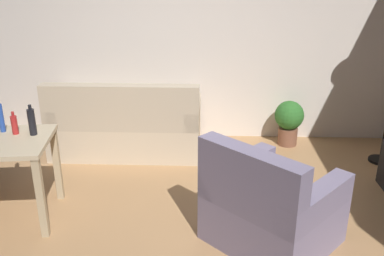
% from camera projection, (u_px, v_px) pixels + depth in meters
% --- Properties ---
extents(ground_plane, '(5.20, 4.40, 0.02)m').
position_uv_depth(ground_plane, '(178.00, 230.00, 3.68)').
color(ground_plane, tan).
extents(wall_rear, '(5.20, 0.10, 2.70)m').
position_uv_depth(wall_rear, '(189.00, 32.00, 5.23)').
color(wall_rear, silver).
rests_on(wall_rear, ground_plane).
extents(couch, '(1.74, 0.84, 0.92)m').
position_uv_depth(couch, '(127.00, 128.00, 5.07)').
color(couch, beige).
rests_on(couch, ground_plane).
extents(potted_plant, '(0.36, 0.36, 0.57)m').
position_uv_depth(potted_plant, '(289.00, 120.00, 5.28)').
color(potted_plant, brown).
rests_on(potted_plant, ground_plane).
extents(armchair, '(1.23, 1.23, 0.92)m').
position_uv_depth(armchair, '(269.00, 209.00, 3.40)').
color(armchair, gray).
rests_on(armchair, ground_plane).
extents(bottle_blue, '(0.05, 0.05, 0.29)m').
position_uv_depth(bottle_blue, '(1.00, 118.00, 3.71)').
color(bottle_blue, '#2347A3').
rests_on(bottle_blue, desk).
extents(bottle_red, '(0.05, 0.05, 0.20)m').
position_uv_depth(bottle_red, '(14.00, 124.00, 3.68)').
color(bottle_red, '#AD2323').
rests_on(bottle_red, desk).
extents(bottle_dark, '(0.06, 0.06, 0.27)m').
position_uv_depth(bottle_dark, '(32.00, 122.00, 3.65)').
color(bottle_dark, black).
rests_on(bottle_dark, desk).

